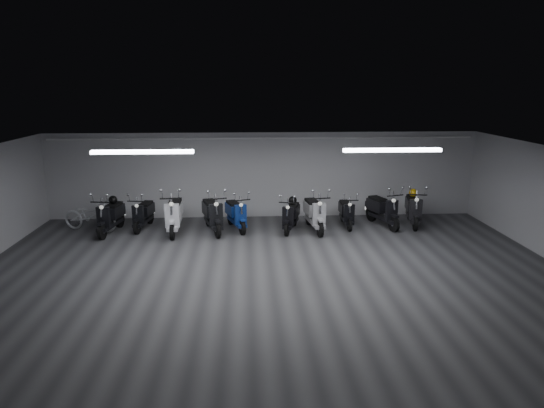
{
  "coord_description": "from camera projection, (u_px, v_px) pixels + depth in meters",
  "views": [
    {
      "loc": [
        -0.55,
        -10.35,
        4.28
      ],
      "look_at": [
        0.15,
        2.5,
        1.05
      ],
      "focal_mm": 31.42,
      "sensor_mm": 36.0,
      "label": 1
    }
  ],
  "objects": [
    {
      "name": "back_wall",
      "position": [
        263.0,
        175.0,
        15.6
      ],
      "size": [
        14.0,
        0.01,
        2.8
      ],
      "primitive_type": "cube",
      "color": "#AFAFB2",
      "rests_on": "ground"
    },
    {
      "name": "helmet_2",
      "position": [
        293.0,
        200.0,
        14.38
      ],
      "size": [
        0.25,
        0.25,
        0.25
      ],
      "primitive_type": "sphere",
      "color": "black",
      "rests_on": "scooter_5"
    },
    {
      "name": "scooter_4",
      "position": [
        236.0,
        209.0,
        14.33
      ],
      "size": [
        1.1,
        1.84,
        1.3
      ],
      "primitive_type": null,
      "rotation": [
        0.0,
        0.0,
        0.32
      ],
      "color": "navy",
      "rests_on": "floor"
    },
    {
      "name": "fluor_strip_left",
      "position": [
        143.0,
        152.0,
        11.24
      ],
      "size": [
        2.4,
        0.18,
        0.08
      ],
      "primitive_type": "cube",
      "color": "white",
      "rests_on": "ceiling"
    },
    {
      "name": "ceiling",
      "position": [
        271.0,
        154.0,
        10.42
      ],
      "size": [
        14.0,
        10.0,
        0.01
      ],
      "primitive_type": "cube",
      "color": "gray",
      "rests_on": "ground"
    },
    {
      "name": "conduit",
      "position": [
        263.0,
        138.0,
        15.23
      ],
      "size": [
        13.6,
        0.05,
        0.05
      ],
      "primitive_type": "cylinder",
      "rotation": [
        0.0,
        1.57,
        0.0
      ],
      "color": "white",
      "rests_on": "back_wall"
    },
    {
      "name": "scooter_5",
      "position": [
        291.0,
        211.0,
        14.23
      ],
      "size": [
        1.02,
        1.75,
        1.24
      ],
      "primitive_type": null,
      "rotation": [
        0.0,
        0.0,
        -0.3
      ],
      "color": "black",
      "rests_on": "floor"
    },
    {
      "name": "scooter_6",
      "position": [
        315.0,
        208.0,
        14.22
      ],
      "size": [
        0.87,
        1.97,
        1.42
      ],
      "primitive_type": null,
      "rotation": [
        0.0,
        0.0,
        0.13
      ],
      "color": "#AEAEB2",
      "rests_on": "floor"
    },
    {
      "name": "bicycle",
      "position": [
        90.0,
        212.0,
        14.26
      ],
      "size": [
        1.86,
        1.15,
        1.13
      ],
      "primitive_type": "imported",
      "rotation": [
        0.0,
        0.0,
        1.24
      ],
      "color": "silver",
      "rests_on": "floor"
    },
    {
      "name": "scooter_9",
      "position": [
        414.0,
        204.0,
        14.78
      ],
      "size": [
        0.98,
        1.94,
        1.38
      ],
      "primitive_type": null,
      "rotation": [
        0.0,
        0.0,
        -0.2
      ],
      "color": "black",
      "rests_on": "floor"
    },
    {
      "name": "helmet_1",
      "position": [
        113.0,
        200.0,
        14.13
      ],
      "size": [
        0.25,
        0.25,
        0.25
      ],
      "primitive_type": "sphere",
      "color": "black",
      "rests_on": "scooter_0"
    },
    {
      "name": "scooter_8",
      "position": [
        383.0,
        205.0,
        14.67
      ],
      "size": [
        1.15,
        1.95,
        1.38
      ],
      "primitive_type": null,
      "rotation": [
        0.0,
        0.0,
        0.31
      ],
      "color": "black",
      "rests_on": "floor"
    },
    {
      "name": "floor",
      "position": [
        271.0,
        274.0,
        11.1
      ],
      "size": [
        14.0,
        10.0,
        0.01
      ],
      "primitive_type": "cube",
      "color": "#37383A",
      "rests_on": "ground"
    },
    {
      "name": "fluor_strip_right",
      "position": [
        392.0,
        150.0,
        11.56
      ],
      "size": [
        2.4,
        0.18,
        0.08
      ],
      "primitive_type": "cube",
      "color": "white",
      "rests_on": "ceiling"
    },
    {
      "name": "helmet_0",
      "position": [
        413.0,
        193.0,
        14.95
      ],
      "size": [
        0.26,
        0.26,
        0.26
      ],
      "primitive_type": "sphere",
      "color": "#CD980C",
      "rests_on": "scooter_9"
    },
    {
      "name": "scooter_2",
      "position": [
        174.0,
        209.0,
        13.98
      ],
      "size": [
        0.73,
        2.02,
        1.49
      ],
      "primitive_type": null,
      "rotation": [
        0.0,
        0.0,
        0.03
      ],
      "color": "silver",
      "rests_on": "floor"
    },
    {
      "name": "scooter_3",
      "position": [
        212.0,
        209.0,
        14.08
      ],
      "size": [
        1.15,
        2.03,
        1.44
      ],
      "primitive_type": null,
      "rotation": [
        0.0,
        0.0,
        0.28
      ],
      "color": "black",
      "rests_on": "floor"
    },
    {
      "name": "scooter_1",
      "position": [
        143.0,
        209.0,
        14.42
      ],
      "size": [
        0.79,
        1.72,
        1.23
      ],
      "primitive_type": null,
      "rotation": [
        0.0,
        0.0,
        -0.15
      ],
      "color": "black",
      "rests_on": "floor"
    },
    {
      "name": "front_wall",
      "position": [
        293.0,
        323.0,
        5.91
      ],
      "size": [
        14.0,
        0.01,
        2.8
      ],
      "primitive_type": "cube",
      "color": "#AFAFB2",
      "rests_on": "ground"
    },
    {
      "name": "scooter_7",
      "position": [
        347.0,
        208.0,
        14.68
      ],
      "size": [
        0.54,
        1.59,
        1.18
      ],
      "primitive_type": null,
      "rotation": [
        0.0,
        0.0,
        -0.01
      ],
      "color": "black",
      "rests_on": "floor"
    },
    {
      "name": "scooter_0",
      "position": [
        110.0,
        211.0,
        13.96
      ],
      "size": [
        0.88,
        1.89,
        1.36
      ],
      "primitive_type": null,
      "rotation": [
        0.0,
        0.0,
        -0.16
      ],
      "color": "black",
      "rests_on": "floor"
    }
  ]
}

